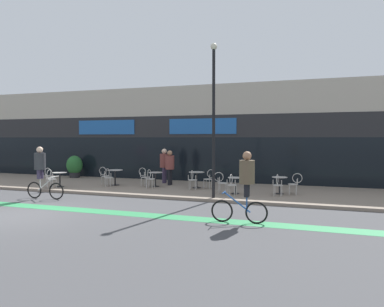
{
  "coord_description": "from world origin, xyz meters",
  "views": [
    {
      "loc": [
        9.37,
        -9.28,
        2.49
      ],
      "look_at": [
        3.65,
        6.59,
        1.79
      ],
      "focal_mm": 35.0,
      "sensor_mm": 36.0,
      "label": 1
    }
  ],
  "objects_px": {
    "cafe_chair_3_side": "(209,178)",
    "cafe_chair_4_side": "(221,181)",
    "bistro_table_3": "(197,176)",
    "cafe_chair_1_side": "(104,174)",
    "cafe_chair_2_near": "(150,177)",
    "cafe_chair_2_side": "(144,176)",
    "cafe_chair_5_side": "(295,182)",
    "cafe_chair_1_near": "(108,176)",
    "planter_pot": "(75,166)",
    "pedestrian_far_end": "(170,164)",
    "bistro_table_1": "(115,174)",
    "bistro_table_4": "(235,182)",
    "cafe_chair_3_near": "(192,178)",
    "pedestrian_near_end": "(164,163)",
    "bistro_table_0": "(60,177)",
    "lamp_post": "(214,110)",
    "cafe_chair_4_near": "(232,183)",
    "cafe_chair_5_near": "(278,183)",
    "bistro_table_2": "(155,176)",
    "cafe_chair_0_side": "(49,176)",
    "cyclist_1": "(41,168)",
    "cyclist_0": "(245,181)",
    "bistro_table_5": "(280,182)",
    "cafe_chair_0_near": "(51,178)"
  },
  "relations": [
    {
      "from": "bistro_table_4",
      "to": "cafe_chair_3_near",
      "type": "distance_m",
      "value": 2.22
    },
    {
      "from": "cafe_chair_4_near",
      "to": "cyclist_1",
      "type": "distance_m",
      "value": 7.8
    },
    {
      "from": "pedestrian_far_end",
      "to": "bistro_table_1",
      "type": "bearing_deg",
      "value": 25.88
    },
    {
      "from": "bistro_table_2",
      "to": "bistro_table_4",
      "type": "xyz_separation_m",
      "value": [
        4.2,
        -1.0,
        -0.0
      ]
    },
    {
      "from": "pedestrian_near_end",
      "to": "cafe_chair_3_near",
      "type": "bearing_deg",
      "value": 138.83
    },
    {
      "from": "cafe_chair_4_near",
      "to": "cyclist_0",
      "type": "distance_m",
      "value": 4.4
    },
    {
      "from": "cafe_chair_1_near",
      "to": "cafe_chair_1_side",
      "type": "distance_m",
      "value": 0.89
    },
    {
      "from": "bistro_table_0",
      "to": "lamp_post",
      "type": "distance_m",
      "value": 8.47
    },
    {
      "from": "bistro_table_4",
      "to": "pedestrian_near_end",
      "type": "height_order",
      "value": "pedestrian_near_end"
    },
    {
      "from": "cafe_chair_0_side",
      "to": "cafe_chair_0_near",
      "type": "bearing_deg",
      "value": -40.78
    },
    {
      "from": "bistro_table_3",
      "to": "cafe_chair_5_side",
      "type": "distance_m",
      "value": 4.59
    },
    {
      "from": "cafe_chair_5_near",
      "to": "planter_pot",
      "type": "relative_size",
      "value": 0.69
    },
    {
      "from": "cafe_chair_1_near",
      "to": "cafe_chair_4_side",
      "type": "bearing_deg",
      "value": -99.8
    },
    {
      "from": "cafe_chair_3_side",
      "to": "bistro_table_2",
      "type": "bearing_deg",
      "value": 10.21
    },
    {
      "from": "cafe_chair_1_near",
      "to": "planter_pot",
      "type": "distance_m",
      "value": 5.13
    },
    {
      "from": "cafe_chair_1_side",
      "to": "cafe_chair_3_near",
      "type": "distance_m",
      "value": 4.81
    },
    {
      "from": "cafe_chair_1_near",
      "to": "planter_pot",
      "type": "relative_size",
      "value": 0.69
    },
    {
      "from": "planter_pot",
      "to": "cafe_chair_2_side",
      "type": "bearing_deg",
      "value": -20.16
    },
    {
      "from": "cafe_chair_0_near",
      "to": "pedestrian_far_end",
      "type": "height_order",
      "value": "pedestrian_far_end"
    },
    {
      "from": "bistro_table_3",
      "to": "cafe_chair_1_side",
      "type": "distance_m",
      "value": 4.82
    },
    {
      "from": "bistro_table_1",
      "to": "bistro_table_2",
      "type": "relative_size",
      "value": 1.1
    },
    {
      "from": "pedestrian_near_end",
      "to": "cafe_chair_1_near",
      "type": "bearing_deg",
      "value": 48.09
    },
    {
      "from": "bistro_table_4",
      "to": "cafe_chair_5_near",
      "type": "relative_size",
      "value": 0.78
    },
    {
      "from": "bistro_table_3",
      "to": "cyclist_1",
      "type": "distance_m",
      "value": 6.85
    },
    {
      "from": "bistro_table_3",
      "to": "cafe_chair_5_near",
      "type": "height_order",
      "value": "cafe_chair_5_near"
    },
    {
      "from": "bistro_table_5",
      "to": "cyclist_1",
      "type": "height_order",
      "value": "cyclist_1"
    },
    {
      "from": "cafe_chair_5_near",
      "to": "cyclist_0",
      "type": "relative_size",
      "value": 0.43
    },
    {
      "from": "bistro_table_2",
      "to": "cafe_chair_2_near",
      "type": "relative_size",
      "value": 0.78
    },
    {
      "from": "cafe_chair_0_near",
      "to": "cafe_chair_1_side",
      "type": "distance_m",
      "value": 2.6
    },
    {
      "from": "planter_pot",
      "to": "pedestrian_far_end",
      "type": "relative_size",
      "value": 0.75
    },
    {
      "from": "cafe_chair_3_side",
      "to": "cafe_chair_4_side",
      "type": "xyz_separation_m",
      "value": [
        0.9,
        -1.22,
        0.0
      ]
    },
    {
      "from": "cafe_chair_0_near",
      "to": "cafe_chair_0_side",
      "type": "xyz_separation_m",
      "value": [
        -0.63,
        0.63,
        0.0
      ]
    },
    {
      "from": "cafe_chair_3_side",
      "to": "planter_pot",
      "type": "distance_m",
      "value": 9.19
    },
    {
      "from": "cafe_chair_3_near",
      "to": "bistro_table_5",
      "type": "bearing_deg",
      "value": -97.91
    },
    {
      "from": "bistro_table_2",
      "to": "bistro_table_5",
      "type": "xyz_separation_m",
      "value": [
        5.97,
        -0.39,
        0.01
      ]
    },
    {
      "from": "bistro_table_1",
      "to": "bistro_table_3",
      "type": "distance_m",
      "value": 4.2
    },
    {
      "from": "cyclist_0",
      "to": "cafe_chair_5_side",
      "type": "bearing_deg",
      "value": -105.29
    },
    {
      "from": "cafe_chair_1_near",
      "to": "cafe_chair_5_near",
      "type": "bearing_deg",
      "value": -99.39
    },
    {
      "from": "cafe_chair_4_side",
      "to": "cafe_chair_5_near",
      "type": "relative_size",
      "value": 1.0
    },
    {
      "from": "cafe_chair_5_side",
      "to": "cyclist_1",
      "type": "height_order",
      "value": "cyclist_1"
    },
    {
      "from": "cafe_chair_0_side",
      "to": "cyclist_1",
      "type": "relative_size",
      "value": 0.42
    },
    {
      "from": "cafe_chair_2_near",
      "to": "cafe_chair_2_side",
      "type": "bearing_deg",
      "value": 39.73
    },
    {
      "from": "cafe_chair_0_side",
      "to": "cafe_chair_5_near",
      "type": "height_order",
      "value": "same"
    },
    {
      "from": "lamp_post",
      "to": "cafe_chair_1_near",
      "type": "bearing_deg",
      "value": 165.89
    },
    {
      "from": "bistro_table_0",
      "to": "pedestrian_near_end",
      "type": "distance_m",
      "value": 5.21
    },
    {
      "from": "cafe_chair_2_side",
      "to": "cafe_chair_4_near",
      "type": "distance_m",
      "value": 5.09
    },
    {
      "from": "bistro_table_3",
      "to": "cyclist_1",
      "type": "relative_size",
      "value": 0.36
    },
    {
      "from": "cafe_chair_3_near",
      "to": "bistro_table_4",
      "type": "bearing_deg",
      "value": -113.61
    },
    {
      "from": "bistro_table_3",
      "to": "cafe_chair_1_near",
      "type": "bearing_deg",
      "value": -165.7
    },
    {
      "from": "pedestrian_far_end",
      "to": "cafe_chair_2_near",
      "type": "bearing_deg",
      "value": 78.11
    }
  ]
}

